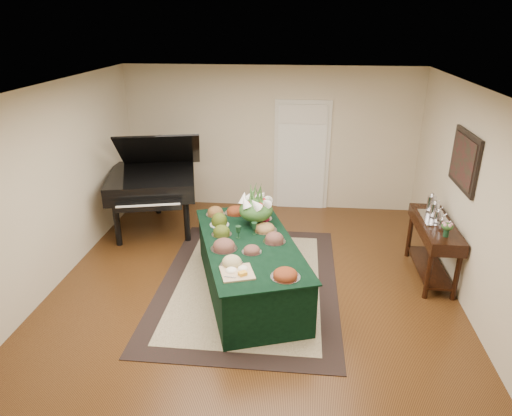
# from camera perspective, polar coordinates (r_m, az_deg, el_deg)

# --- Properties ---
(ground) EXTENTS (6.00, 6.00, 0.00)m
(ground) POSITION_cam_1_polar(r_m,az_deg,el_deg) (6.50, -0.27, -9.60)
(ground) COLOR black
(ground) RESTS_ON ground
(area_rug) EXTENTS (2.47, 3.45, 0.01)m
(area_rug) POSITION_cam_1_polar(r_m,az_deg,el_deg) (6.55, -0.91, -9.26)
(area_rug) COLOR black
(area_rug) RESTS_ON ground
(kitchen_doorway) EXTENTS (1.05, 0.07, 2.10)m
(kitchen_doorway) POSITION_cam_1_polar(r_m,az_deg,el_deg) (8.78, 5.72, 6.35)
(kitchen_doorway) COLOR silver
(kitchen_doorway) RESTS_ON ground
(buffet_table) EXTENTS (1.85, 2.67, 0.76)m
(buffet_table) POSITION_cam_1_polar(r_m,az_deg,el_deg) (6.19, -0.86, -7.29)
(buffet_table) COLOR black
(buffet_table) RESTS_ON ground
(food_platters) EXTENTS (1.43, 2.22, 0.14)m
(food_platters) POSITION_cam_1_polar(r_m,az_deg,el_deg) (6.18, -1.46, -2.87)
(food_platters) COLOR silver
(food_platters) RESTS_ON buffet_table
(cutting_board) EXTENTS (0.46, 0.46, 0.10)m
(cutting_board) POSITION_cam_1_polar(r_m,az_deg,el_deg) (5.29, -2.42, -7.79)
(cutting_board) COLOR tan
(cutting_board) RESTS_ON buffet_table
(green_goblets) EXTENTS (0.27, 0.21, 0.18)m
(green_goblets) POSITION_cam_1_polar(r_m,az_deg,el_deg) (6.10, -1.21, -2.79)
(green_goblets) COLOR #13311B
(green_goblets) RESTS_ON buffet_table
(floral_centerpiece) EXTENTS (0.50, 0.50, 0.50)m
(floral_centerpiece) POSITION_cam_1_polar(r_m,az_deg,el_deg) (6.35, -0.01, 0.26)
(floral_centerpiece) COLOR #13311B
(floral_centerpiece) RESTS_ON buffet_table
(grand_piano) EXTENTS (1.79, 1.99, 1.77)m
(grand_piano) POSITION_cam_1_polar(r_m,az_deg,el_deg) (8.04, -12.78, 3.33)
(grand_piano) COLOR black
(grand_piano) RESTS_ON ground
(wicker_basket) EXTENTS (0.36, 0.36, 0.22)m
(wicker_basket) POSITION_cam_1_polar(r_m,az_deg,el_deg) (8.00, -5.73, -2.29)
(wicker_basket) COLOR #A87844
(wicker_basket) RESTS_ON ground
(mahogany_sideboard) EXTENTS (0.45, 1.39, 0.85)m
(mahogany_sideboard) POSITION_cam_1_polar(r_m,az_deg,el_deg) (6.87, 21.40, -3.12)
(mahogany_sideboard) COLOR black
(mahogany_sideboard) RESTS_ON ground
(tea_service) EXTENTS (0.34, 0.74, 0.30)m
(tea_service) POSITION_cam_1_polar(r_m,az_deg,el_deg) (6.85, 21.54, -0.42)
(tea_service) COLOR silver
(tea_service) RESTS_ON mahogany_sideboard
(pink_bouquet) EXTENTS (0.16, 0.16, 0.21)m
(pink_bouquet) POSITION_cam_1_polar(r_m,az_deg,el_deg) (6.35, 22.79, -2.19)
(pink_bouquet) COLOR #13311B
(pink_bouquet) RESTS_ON mahogany_sideboard
(wall_painting) EXTENTS (0.05, 0.95, 0.75)m
(wall_painting) POSITION_cam_1_polar(r_m,az_deg,el_deg) (6.57, 24.60, 5.42)
(wall_painting) COLOR black
(wall_painting) RESTS_ON ground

